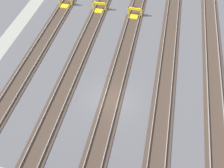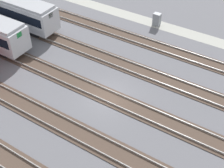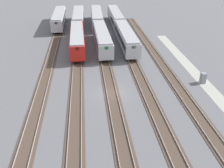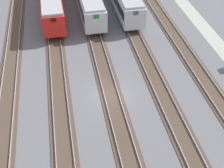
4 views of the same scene
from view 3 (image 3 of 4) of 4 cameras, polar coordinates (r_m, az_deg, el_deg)
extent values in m
plane|color=#5B5B60|center=(37.78, -0.07, -2.12)|extent=(400.00, 400.00, 0.00)
cube|color=#9E9E93|center=(41.76, 20.46, -0.95)|extent=(54.00, 2.00, 0.01)
cube|color=#47382D|center=(39.98, 14.57, -1.27)|extent=(90.00, 2.23, 0.06)
cube|color=gray|center=(39.69, 13.61, -1.19)|extent=(90.00, 0.07, 0.15)
cube|color=gray|center=(40.18, 15.55, -1.08)|extent=(90.00, 0.07, 0.15)
cube|color=#47382D|center=(38.55, 7.46, -1.68)|extent=(90.00, 2.23, 0.06)
cube|color=gray|center=(38.35, 6.42, -1.60)|extent=(90.00, 0.07, 0.15)
cube|color=gray|center=(38.67, 8.50, -1.48)|extent=(90.00, 0.07, 0.15)
cube|color=#47382D|center=(37.76, -0.07, -2.08)|extent=(90.00, 2.24, 0.06)
cube|color=gray|center=(37.65, -1.16, -2.00)|extent=(90.00, 0.07, 0.15)
cube|color=gray|center=(37.78, 1.01, -1.89)|extent=(90.00, 0.07, 0.15)
cube|color=#47382D|center=(37.65, -7.79, -2.46)|extent=(90.00, 2.23, 0.06)
cube|color=gray|center=(37.63, -8.89, -2.37)|extent=(90.00, 0.07, 0.15)
cube|color=gray|center=(37.57, -6.70, -2.27)|extent=(90.00, 0.07, 0.15)
cube|color=#47382D|center=(38.21, -15.41, -2.79)|extent=(90.00, 2.23, 0.06)
cube|color=gray|center=(38.30, -16.49, -2.69)|extent=(90.00, 0.07, 0.15)
cube|color=gray|center=(38.04, -14.37, -2.61)|extent=(90.00, 0.07, 0.15)
cube|color=#B7BABF|center=(73.76, -3.36, 14.33)|extent=(18.05, 3.17, 2.70)
cube|color=black|center=(73.69, -3.37, 14.57)|extent=(17.34, 3.20, 1.08)
cube|color=#A8AAAF|center=(73.93, -3.34, 13.75)|extent=(17.70, 3.20, 0.54)
cube|color=#999BA0|center=(73.44, -3.39, 15.47)|extent=(17.51, 2.88, 0.30)
cube|color=#1E843D|center=(82.32, -3.59, 16.39)|extent=(0.09, 0.70, 0.56)
cube|color=#1E843D|center=(64.82, -3.13, 13.42)|extent=(0.09, 0.70, 0.56)
cube|color=black|center=(79.58, -3.46, 14.03)|extent=(3.65, 2.31, 0.70)
cube|color=black|center=(68.77, -3.17, 11.91)|extent=(3.65, 2.31, 0.70)
cube|color=#B7BABF|center=(55.38, -2.21, 9.94)|extent=(18.05, 3.14, 2.70)
cube|color=black|center=(55.29, -2.21, 10.26)|extent=(17.33, 3.17, 1.08)
cube|color=#A8AAAF|center=(55.61, -2.19, 9.20)|extent=(17.69, 3.16, 0.54)
cube|color=#999BA0|center=(54.95, -2.23, 11.43)|extent=(17.50, 2.85, 0.30)
cube|color=#1E843D|center=(63.71, -2.96, 13.18)|extent=(0.09, 0.70, 0.56)
cube|color=#1E843D|center=(46.60, -1.23, 7.86)|extent=(0.09, 0.70, 0.56)
cube|color=black|center=(61.20, -2.65, 9.96)|extent=(3.64, 2.31, 0.70)
cube|color=black|center=(50.69, -1.60, 6.24)|extent=(3.64, 2.31, 0.70)
cube|color=#B7BABF|center=(55.92, 3.04, 10.09)|extent=(18.02, 2.92, 2.70)
cube|color=black|center=(55.83, 3.05, 10.41)|extent=(17.30, 2.96, 1.08)
cube|color=#A8AAAF|center=(56.15, 3.02, 9.36)|extent=(17.66, 2.95, 0.54)
cube|color=#999BA0|center=(55.50, 3.08, 11.57)|extent=(17.48, 2.64, 0.30)
cube|color=#1E843D|center=(64.19, 1.76, 13.31)|extent=(0.08, 0.70, 0.56)
cube|color=#1E843D|center=(47.24, 4.80, 8.04)|extent=(0.08, 0.70, 0.56)
cube|color=black|center=(61.69, 2.17, 10.12)|extent=(3.62, 2.26, 0.70)
cube|color=black|center=(51.28, 3.98, 6.44)|extent=(3.62, 2.26, 0.70)
cube|color=red|center=(55.30, -7.58, 9.70)|extent=(18.04, 3.09, 2.70)
cube|color=black|center=(55.20, -7.60, 10.02)|extent=(17.32, 3.12, 1.08)
cube|color=#B70F0A|center=(55.53, -7.53, 8.95)|extent=(17.68, 3.12, 0.54)
cube|color=#999BA0|center=(54.87, -7.68, 11.19)|extent=(17.50, 2.80, 0.30)
cube|color=#1E843D|center=(63.66, -7.66, 12.97)|extent=(0.09, 0.70, 0.56)
cube|color=#1E843D|center=(46.48, -7.62, 7.57)|extent=(0.09, 0.70, 0.56)
cube|color=black|center=(61.13, -7.50, 9.74)|extent=(3.64, 2.30, 0.70)
cube|color=black|center=(50.59, -7.44, 5.97)|extent=(3.64, 2.30, 0.70)
cube|color=#B7BABF|center=(73.66, -11.47, 13.83)|extent=(18.02, 2.93, 2.70)
cube|color=black|center=(73.59, -11.49, 14.07)|extent=(17.30, 2.96, 1.08)
cube|color=#A8AAAF|center=(73.84, -11.41, 13.26)|extent=(17.66, 2.96, 0.54)
cube|color=#999BA0|center=(73.34, -11.58, 14.97)|extent=(17.48, 2.65, 0.30)
cube|color=#1E843D|center=(82.20, -11.11, 15.95)|extent=(0.09, 0.70, 0.56)
cube|color=#1E843D|center=(64.75, -12.09, 12.86)|extent=(0.09, 0.70, 0.56)
cube|color=black|center=(79.47, -11.08, 13.57)|extent=(3.62, 2.27, 0.70)
cube|color=black|center=(68.69, -11.65, 11.38)|extent=(3.62, 2.27, 0.70)
cube|color=#B7BABF|center=(73.45, -7.36, 14.10)|extent=(18.03, 3.00, 2.70)
cube|color=black|center=(73.38, -7.37, 14.35)|extent=(17.31, 3.04, 1.08)
cube|color=#A8AAAF|center=(73.63, -7.32, 13.53)|extent=(17.67, 3.03, 0.54)
cube|color=#999BA0|center=(73.13, -7.43, 15.24)|extent=(17.49, 2.72, 0.30)
cube|color=#1E843D|center=(82.01, -7.26, 16.20)|extent=(0.09, 0.70, 0.56)
cube|color=#1E843D|center=(64.51, -7.58, 13.16)|extent=(0.09, 0.70, 0.56)
cube|color=black|center=(79.27, -7.20, 13.82)|extent=(3.63, 2.28, 0.70)
cube|color=black|center=(68.46, -7.37, 11.66)|extent=(3.63, 2.28, 0.70)
cube|color=#B7BABF|center=(73.72, 0.77, 14.36)|extent=(18.01, 2.89, 2.70)
cube|color=black|center=(73.65, 0.77, 14.61)|extent=(17.29, 2.93, 1.08)
cube|color=#A8AAAF|center=(73.90, 0.76, 13.79)|extent=(17.65, 2.92, 0.54)
cube|color=#999BA0|center=(73.40, 0.78, 15.50)|extent=(17.47, 2.61, 0.30)
cube|color=#1E843D|center=(82.23, -0.02, 16.43)|extent=(0.08, 0.70, 0.56)
cube|color=#1E843D|center=(64.85, 1.76, 13.46)|extent=(0.08, 0.70, 0.56)
cube|color=black|center=(79.51, 0.26, 14.06)|extent=(3.61, 2.26, 0.70)
cube|color=black|center=(68.77, 1.34, 11.94)|extent=(3.61, 2.26, 0.70)
cube|color=gray|center=(42.97, 19.22, 1.28)|extent=(0.90, 0.70, 1.60)
cube|color=#333338|center=(43.03, 19.70, 1.58)|extent=(0.70, 0.04, 0.36)
camera|label=1|loc=(53.98, -8.08, 31.17)|focal=50.00mm
camera|label=2|loc=(25.53, -45.62, 23.74)|focal=50.00mm
camera|label=4|loc=(10.02, -13.78, 38.41)|focal=50.00mm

